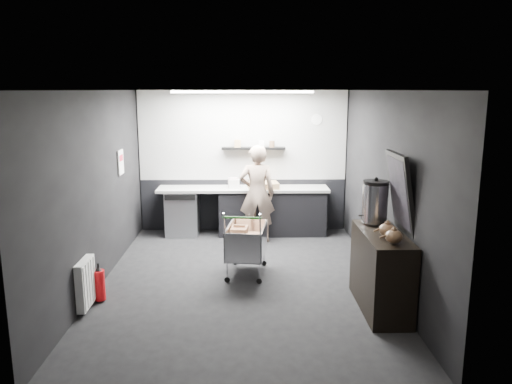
{
  "coord_description": "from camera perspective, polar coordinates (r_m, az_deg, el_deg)",
  "views": [
    {
      "loc": [
        0.06,
        -6.77,
        2.71
      ],
      "look_at": [
        0.2,
        0.4,
        1.23
      ],
      "focal_mm": 35.0,
      "sensor_mm": 36.0,
      "label": 1
    }
  ],
  "objects": [
    {
      "name": "wall_back",
      "position": [
        9.62,
        -1.49,
        3.51
      ],
      "size": [
        5.5,
        0.0,
        5.5
      ],
      "primitive_type": "plane",
      "rotation": [
        1.57,
        0.0,
        0.0
      ],
      "color": "black",
      "rests_on": "floor"
    },
    {
      "name": "white_container",
      "position": [
        9.31,
        -2.52,
        0.94
      ],
      "size": [
        0.2,
        0.17,
        0.17
      ],
      "primitive_type": "cube",
      "rotation": [
        0.0,
        0.0,
        0.11
      ],
      "color": "white",
      "rests_on": "prep_counter"
    },
    {
      "name": "ceiling",
      "position": [
        6.77,
        -1.69,
        11.56
      ],
      "size": [
        5.5,
        5.5,
        0.0
      ],
      "primitive_type": "plane",
      "rotation": [
        3.14,
        0.0,
        0.0
      ],
      "color": "white",
      "rests_on": "wall_back"
    },
    {
      "name": "wall_left",
      "position": [
        7.21,
        -17.73,
        0.21
      ],
      "size": [
        0.0,
        5.5,
        5.5
      ],
      "primitive_type": "plane",
      "rotation": [
        1.57,
        0.0,
        1.57
      ],
      "color": "black",
      "rests_on": "floor"
    },
    {
      "name": "wall_front",
      "position": [
        4.25,
        -1.92,
        -7.03
      ],
      "size": [
        5.5,
        0.0,
        5.5
      ],
      "primitive_type": "plane",
      "rotation": [
        -1.57,
        0.0,
        0.0
      ],
      "color": "black",
      "rests_on": "floor"
    },
    {
      "name": "ceiling_strip",
      "position": [
        8.62,
        -1.57,
        11.38
      ],
      "size": [
        2.4,
        0.2,
        0.04
      ],
      "primitive_type": "cube",
      "color": "white",
      "rests_on": "ceiling"
    },
    {
      "name": "wall_right",
      "position": [
        7.17,
        14.56,
        0.34
      ],
      "size": [
        0.0,
        5.5,
        5.5
      ],
      "primitive_type": "plane",
      "rotation": [
        1.57,
        0.0,
        -1.57
      ],
      "color": "black",
      "rests_on": "floor"
    },
    {
      "name": "shopping_cart",
      "position": [
        7.43,
        -1.14,
        -5.85
      ],
      "size": [
        0.65,
        0.97,
        1.0
      ],
      "color": "silver",
      "rests_on": "floor"
    },
    {
      "name": "poster",
      "position": [
        8.41,
        -15.2,
        3.31
      ],
      "size": [
        0.02,
        0.3,
        0.4
      ],
      "primitive_type": "cube",
      "color": "white",
      "rests_on": "wall_left"
    },
    {
      "name": "kitchen_wall_panel",
      "position": [
        9.54,
        -1.51,
        6.47
      ],
      "size": [
        3.95,
        0.02,
        1.7
      ],
      "primitive_type": "cube",
      "color": "#AEAFAB",
      "rests_on": "wall_back"
    },
    {
      "name": "radiator",
      "position": [
        6.64,
        -18.89,
        -9.84
      ],
      "size": [
        0.1,
        0.5,
        0.6
      ],
      "primitive_type": "cube",
      "color": "white",
      "rests_on": "wall_left"
    },
    {
      "name": "pink_tub",
      "position": [
        9.35,
        -2.63,
        1.06
      ],
      "size": [
        0.19,
        0.19,
        0.19
      ],
      "primitive_type": "cylinder",
      "color": "beige",
      "rests_on": "prep_counter"
    },
    {
      "name": "dado_panel",
      "position": [
        9.76,
        -1.47,
        -1.45
      ],
      "size": [
        3.95,
        0.02,
        1.0
      ],
      "primitive_type": "cube",
      "color": "black",
      "rests_on": "wall_back"
    },
    {
      "name": "floor",
      "position": [
        7.29,
        -1.56,
        -10.17
      ],
      "size": [
        5.5,
        5.5,
        0.0
      ],
      "primitive_type": "plane",
      "color": "black",
      "rests_on": "ground"
    },
    {
      "name": "poster_red_band",
      "position": [
        8.4,
        -15.2,
        3.78
      ],
      "size": [
        0.02,
        0.22,
        0.1
      ],
      "primitive_type": "cube",
      "color": "red",
      "rests_on": "poster"
    },
    {
      "name": "sideboard",
      "position": [
        6.46,
        14.17,
        -7.59
      ],
      "size": [
        0.56,
        1.32,
        1.97
      ],
      "color": "black",
      "rests_on": "floor"
    },
    {
      "name": "wall_clock",
      "position": [
        9.6,
        6.95,
        8.22
      ],
      "size": [
        0.2,
        0.03,
        0.2
      ],
      "primitive_type": "cylinder",
      "rotation": [
        1.57,
        0.0,
        0.0
      ],
      "color": "white",
      "rests_on": "wall_back"
    },
    {
      "name": "cardboard_box",
      "position": [
        9.31,
        0.82,
        0.78
      ],
      "size": [
        0.6,
        0.48,
        0.11
      ],
      "primitive_type": "cube",
      "rotation": [
        0.0,
        0.0,
        0.12
      ],
      "color": "#A18156",
      "rests_on": "prep_counter"
    },
    {
      "name": "prep_counter",
      "position": [
        9.46,
        -0.66,
        -2.13
      ],
      "size": [
        3.2,
        0.61,
        0.9
      ],
      "color": "black",
      "rests_on": "floor"
    },
    {
      "name": "person",
      "position": [
        8.93,
        0.12,
        -0.19
      ],
      "size": [
        0.64,
        0.42,
        1.76
      ],
      "primitive_type": "imported",
      "rotation": [
        0.0,
        0.0,
        3.14
      ],
      "color": "beige",
      "rests_on": "floor"
    },
    {
      "name": "fire_extinguisher",
      "position": [
        6.87,
        -17.48,
        -10.0
      ],
      "size": [
        0.15,
        0.15,
        0.49
      ],
      "color": "red",
      "rests_on": "floor"
    },
    {
      "name": "floating_shelf",
      "position": [
        9.46,
        -0.29,
        5.03
      ],
      "size": [
        1.2,
        0.22,
        0.04
      ],
      "primitive_type": "cube",
      "color": "black",
      "rests_on": "wall_back"
    }
  ]
}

